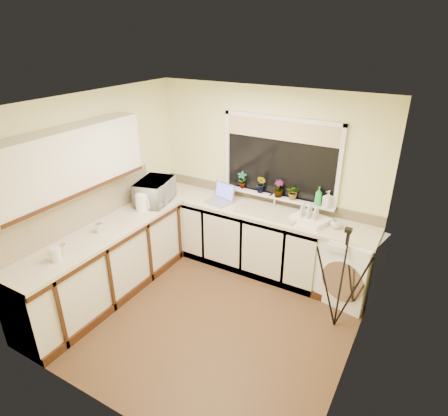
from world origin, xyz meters
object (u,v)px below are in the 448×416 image
Objects in this scene: kettle at (142,203)px; soap_bottle_clear at (328,199)px; dish_rack at (310,219)px; soap_bottle_green at (319,196)px; steel_jar at (99,228)px; cup_back at (336,224)px; tripod at (341,280)px; microwave at (155,191)px; plant_a at (242,180)px; washing_machine at (350,267)px; glass_jug at (56,254)px; plant_b at (261,184)px; cup_left at (62,249)px; plant_d at (294,192)px; plant_c at (278,189)px; laptop at (221,197)px.

kettle is 1.02× the size of soap_bottle_clear.
dish_rack is at bearing -122.49° from soap_bottle_clear.
steel_jar is at bearing -140.62° from soap_bottle_green.
soap_bottle_green reaches higher than cup_back.
microwave is (-2.63, 0.15, 0.44)m from tripod.
plant_a reaches higher than soap_bottle_clear.
cup_back is (-0.24, 0.03, 0.51)m from washing_machine.
tripod reaches higher than dish_rack.
microwave reaches higher than glass_jug.
plant_b is at bearing 63.05° from glass_jug.
soap_bottle_green reaches higher than microwave.
soap_bottle_green is 1.12× the size of soap_bottle_clear.
plant_a is at bearing 179.26° from soap_bottle_clear.
microwave is at bearing 92.13° from glass_jug.
plant_b is (-0.78, 0.21, 0.24)m from dish_rack.
cup_left is at bearing -134.21° from soap_bottle_clear.
soap_bottle_green is 2.16× the size of cup_left.
cup_back is (0.19, -0.22, -0.21)m from soap_bottle_clear.
plant_b is at bearing -176.72° from dish_rack.
kettle is 2.64m from tripod.
cup_back is at bearing 32.01° from steel_jar.
kettle is 1.99m from plant_d.
steel_jar is 0.46× the size of plant_a.
plant_c is 1.16× the size of plant_d.
microwave is (-0.02, 0.30, 0.05)m from kettle.
plant_c reaches higher than plant_d.
laptop reaches higher than washing_machine.
plant_a is (-1.66, 0.86, 0.55)m from tripod.
plant_a is at bearing 69.19° from glass_jug.
laptop is 0.31× the size of tripod.
kettle is 1.64× the size of cup_back.
kettle is 0.90× the size of soap_bottle_green.
glass_jug is at bearing -83.31° from steel_jar.
laptop is at bearing 45.57° from kettle.
plant_c is (0.55, -0.03, -0.01)m from plant_a.
cup_back is at bearing -19.94° from plant_d.
kettle is 0.88× the size of plant_b.
plant_b is (0.30, -0.02, 0.00)m from plant_a.
plant_a is (0.91, 2.40, 0.20)m from glass_jug.
laptop is 2.92× the size of cup_back.
plant_c is at bearing -179.04° from soap_bottle_clear.
plant_c reaches higher than soap_bottle_clear.
laptop is at bearing -155.38° from plant_b.
cup_left is at bearing -139.52° from cup_back.
laptop is 0.81m from plant_c.
soap_bottle_green reaches higher than plant_c.
plant_b is 1.85× the size of cup_back.
dish_rack is 2.90m from cup_left.
dish_rack is 1.13m from plant_a.
washing_machine is 1.53× the size of microwave.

